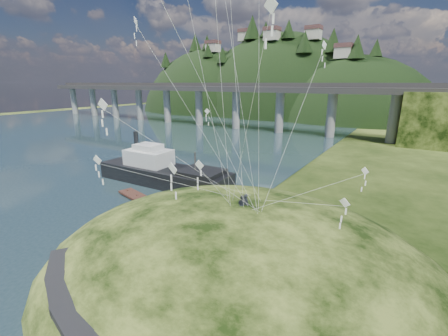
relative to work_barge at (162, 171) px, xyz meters
The scene contains 10 objects.
ground 19.28m from the work_barge, 48.55° to the right, with size 320.00×320.00×0.00m, color black.
water 61.36m from the work_barge, 165.24° to the left, with size 240.00×240.00×0.00m, color #2B4650.
grass_hill 24.36m from the work_barge, 30.88° to the right, with size 36.00×32.00×13.00m.
footpath 31.44m from the work_barge, 50.11° to the right, with size 22.29×5.84×0.83m.
bridge 57.89m from the work_barge, 103.88° to the left, with size 160.00×11.00×15.00m.
far_ridge 112.52m from the work_barge, 105.99° to the left, with size 153.00×70.00×94.50m.
work_barge is the anchor object (origin of this frame).
wooden_dock 8.82m from the work_barge, 59.58° to the right, with size 12.16×4.64×0.86m.
kite_flyers 23.62m from the work_barge, 28.56° to the right, with size 1.13×1.03×1.87m.
kite_swarm 27.95m from the work_barge, 36.02° to the right, with size 18.81×16.89×21.14m.
Camera 1 is at (19.17, -17.81, 15.09)m, focal length 24.00 mm.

